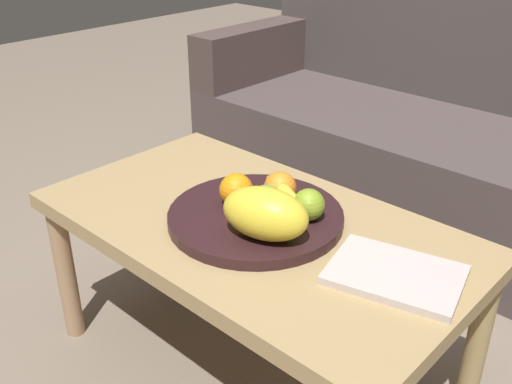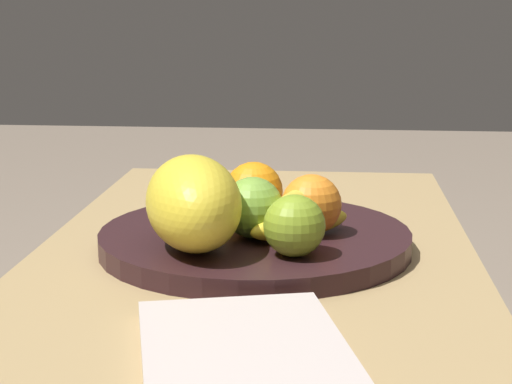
{
  "view_description": "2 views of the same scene",
  "coord_description": "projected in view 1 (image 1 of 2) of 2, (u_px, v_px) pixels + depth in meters",
  "views": [
    {
      "loc": [
        0.79,
        -0.84,
        1.11
      ],
      "look_at": [
        0.01,
        0.0,
        0.52
      ],
      "focal_mm": 41.04,
      "sensor_mm": 36.0,
      "label": 1
    },
    {
      "loc": [
        1.04,
        0.1,
        0.76
      ],
      "look_at": [
        0.01,
        0.0,
        0.52
      ],
      "focal_mm": 59.49,
      "sensor_mm": 36.0,
      "label": 2
    }
  ],
  "objects": [
    {
      "name": "melon_large_front",
      "position": [
        265.0,
        214.0,
        1.2
      ],
      "size": [
        0.21,
        0.16,
        0.11
      ],
      "primitive_type": "ellipsoid",
      "rotation": [
        0.0,
        0.0,
        0.29
      ],
      "color": "yellow",
      "rests_on": "fruit_bowl"
    },
    {
      "name": "ground_plane",
      "position": [
        254.0,
        367.0,
        1.53
      ],
      "size": [
        8.0,
        8.0,
        0.0
      ],
      "primitive_type": "plane",
      "color": "#786959"
    },
    {
      "name": "couch",
      "position": [
        428.0,
        139.0,
        2.14
      ],
      "size": [
        1.7,
        0.7,
        0.9
      ],
      "color": "#473C3C",
      "rests_on": "ground_plane"
    },
    {
      "name": "apple_front",
      "position": [
        309.0,
        205.0,
        1.27
      ],
      "size": [
        0.07,
        0.07,
        0.07
      ],
      "primitive_type": "sphere",
      "color": "olive",
      "rests_on": "fruit_bowl"
    },
    {
      "name": "magazine",
      "position": [
        395.0,
        275.0,
        1.13
      ],
      "size": [
        0.29,
        0.24,
        0.02
      ],
      "primitive_type": "cube",
      "rotation": [
        0.0,
        0.0,
        0.25
      ],
      "color": "beige",
      "rests_on": "coffee_table"
    },
    {
      "name": "orange_left",
      "position": [
        236.0,
        190.0,
        1.33
      ],
      "size": [
        0.08,
        0.08,
        0.08
      ],
      "primitive_type": "sphere",
      "color": "orange",
      "rests_on": "fruit_bowl"
    },
    {
      "name": "coffee_table",
      "position": [
        254.0,
        241.0,
        1.36
      ],
      "size": [
        1.01,
        0.56,
        0.44
      ],
      "color": "#A48758",
      "rests_on": "ground_plane"
    },
    {
      "name": "orange_front",
      "position": [
        280.0,
        188.0,
        1.34
      ],
      "size": [
        0.08,
        0.08,
        0.08
      ],
      "primitive_type": "sphere",
      "color": "orange",
      "rests_on": "fruit_bowl"
    },
    {
      "name": "apple_left",
      "position": [
        268.0,
        201.0,
        1.28
      ],
      "size": [
        0.08,
        0.08,
        0.08
      ],
      "primitive_type": "sphere",
      "color": "#78A83B",
      "rests_on": "fruit_bowl"
    },
    {
      "name": "banana_bunch",
      "position": [
        279.0,
        197.0,
        1.32
      ],
      "size": [
        0.17,
        0.14,
        0.06
      ],
      "color": "yellow",
      "rests_on": "fruit_bowl"
    },
    {
      "name": "fruit_bowl",
      "position": [
        256.0,
        217.0,
        1.32
      ],
      "size": [
        0.4,
        0.4,
        0.03
      ],
      "primitive_type": "cylinder",
      "color": "black",
      "rests_on": "coffee_table"
    }
  ]
}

